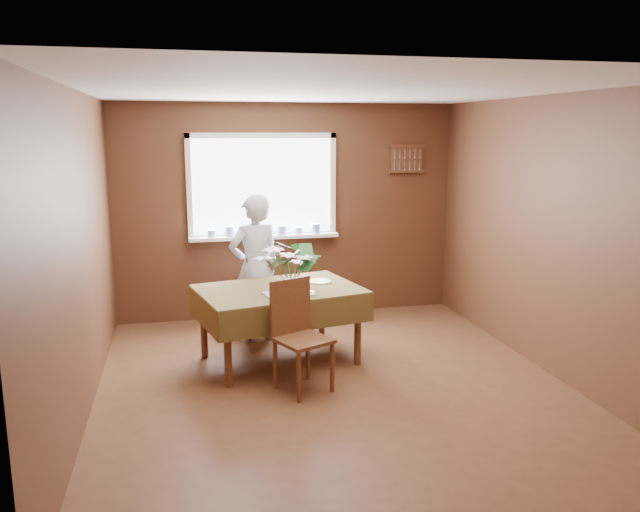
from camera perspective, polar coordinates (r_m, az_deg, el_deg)
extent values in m
plane|color=#54301C|center=(5.53, 1.28, -11.83)|extent=(4.50, 4.50, 0.00)
plane|color=white|center=(5.10, 1.41, 14.96)|extent=(4.50, 4.50, 0.00)
plane|color=brown|center=(7.35, -2.94, 4.08)|extent=(4.00, 0.00, 4.00)
plane|color=brown|center=(3.10, 11.58, -6.33)|extent=(4.00, 0.00, 4.00)
plane|color=brown|center=(5.08, -21.12, 0.04)|extent=(0.00, 4.50, 4.50)
plane|color=brown|center=(5.98, 20.30, 1.70)|extent=(0.00, 4.50, 4.50)
cube|color=white|center=(7.26, -5.29, 6.34)|extent=(1.60, 0.01, 1.10)
cube|color=white|center=(7.22, -5.36, 10.92)|extent=(1.72, 0.06, 0.06)
cube|color=white|center=(7.32, -5.19, 1.80)|extent=(1.72, 0.06, 0.06)
cube|color=white|center=(7.18, -11.89, 6.09)|extent=(0.06, 0.06, 1.22)
cube|color=white|center=(7.40, 1.15, 6.47)|extent=(0.06, 0.06, 1.22)
cube|color=white|center=(7.25, -5.12, 1.79)|extent=(1.72, 0.20, 0.04)
cylinder|color=white|center=(7.16, -9.89, 2.04)|extent=(0.09, 0.09, 0.08)
cylinder|color=white|center=(7.17, -8.29, 2.24)|extent=(0.11, 0.11, 0.12)
cylinder|color=white|center=(7.19, -6.69, 2.21)|extent=(0.12, 0.12, 0.09)
cylinder|color=white|center=(7.21, -5.11, 2.42)|extent=(0.10, 0.10, 0.13)
cylinder|color=white|center=(7.24, -3.53, 2.38)|extent=(0.11, 0.11, 0.10)
cylinder|color=white|center=(7.28, -1.96, 2.35)|extent=(0.09, 0.09, 0.08)
cylinder|color=white|center=(7.32, -0.42, 2.54)|extent=(0.11, 0.11, 0.12)
cube|color=brown|center=(7.66, 7.93, 8.79)|extent=(0.40, 0.03, 0.30)
cube|color=brown|center=(7.64, 8.01, 9.90)|extent=(0.44, 0.04, 0.03)
cube|color=brown|center=(7.65, 7.94, 7.66)|extent=(0.44, 0.04, 0.03)
cylinder|color=brown|center=(5.46, -8.44, -8.50)|extent=(0.07, 0.07, 0.67)
cylinder|color=brown|center=(5.93, 3.47, -6.80)|extent=(0.07, 0.07, 0.67)
cylinder|color=brown|center=(6.19, -10.59, -6.17)|extent=(0.07, 0.07, 0.67)
cylinder|color=brown|center=(6.60, 0.15, -4.86)|extent=(0.07, 0.07, 0.67)
cube|color=brown|center=(5.91, -3.76, -3.25)|extent=(1.59, 1.23, 0.04)
cube|color=#47371A|center=(5.91, -3.77, -3.02)|extent=(1.66, 1.30, 0.01)
cube|color=#47371A|center=(5.50, -1.82, -5.59)|extent=(1.45, 0.33, 0.27)
cube|color=#47371A|center=(6.40, -5.40, -3.19)|extent=(1.45, 0.33, 0.27)
cube|color=#47371A|center=(5.73, -10.67, -5.08)|extent=(0.23, 0.98, 0.27)
cube|color=#47371A|center=(6.24, 2.59, -3.53)|extent=(0.23, 0.98, 0.27)
cube|color=#4D74DB|center=(5.69, -2.89, -3.46)|extent=(0.48, 0.40, 0.01)
cylinder|color=brown|center=(7.07, -5.96, -4.92)|extent=(0.04, 0.04, 0.41)
cylinder|color=brown|center=(6.88, -8.15, -5.42)|extent=(0.04, 0.04, 0.41)
cylinder|color=brown|center=(6.82, -4.26, -5.50)|extent=(0.04, 0.04, 0.41)
cylinder|color=brown|center=(6.63, -6.49, -6.05)|extent=(0.04, 0.04, 0.41)
cube|color=brown|center=(6.79, -6.25, -3.67)|extent=(0.53, 0.53, 0.03)
cube|color=brown|center=(6.59, -5.36, -1.92)|extent=(0.35, 0.22, 0.46)
cylinder|color=brown|center=(5.16, -1.95, -11.01)|extent=(0.04, 0.04, 0.43)
cylinder|color=brown|center=(5.35, 1.12, -10.15)|extent=(0.04, 0.04, 0.43)
cylinder|color=brown|center=(5.42, -4.12, -9.88)|extent=(0.04, 0.04, 0.43)
cylinder|color=brown|center=(5.61, -1.13, -9.12)|extent=(0.04, 0.04, 0.43)
cube|color=brown|center=(5.30, -1.53, -7.69)|extent=(0.54, 0.54, 0.03)
cube|color=brown|center=(5.37, -2.73, -4.58)|extent=(0.38, 0.20, 0.48)
imported|color=white|center=(6.52, -5.97, -1.14)|extent=(0.65, 0.52, 1.55)
cylinder|color=white|center=(5.67, -2.62, -2.90)|extent=(0.10, 0.10, 0.13)
cylinder|color=#33662D|center=(5.64, -2.63, -1.90)|extent=(0.06, 0.06, 0.09)
cylinder|color=white|center=(6.13, -0.01, -2.33)|extent=(0.28, 0.28, 0.01)
cube|color=silver|center=(5.80, -1.14, -3.11)|extent=(0.10, 0.18, 0.00)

